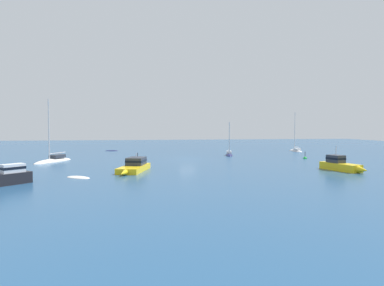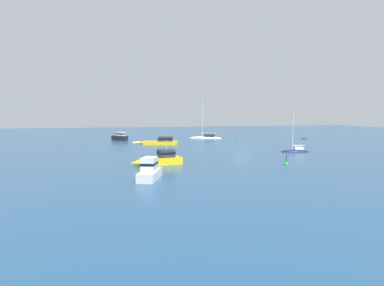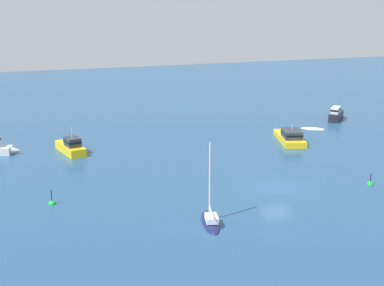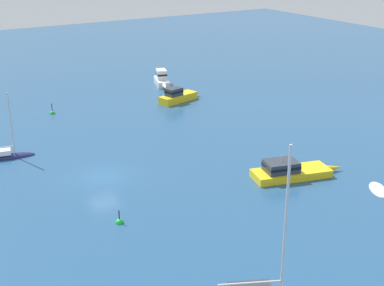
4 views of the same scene
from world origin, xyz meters
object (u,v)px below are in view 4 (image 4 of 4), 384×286
Objects in this scene: launch at (179,96)px; launch_1 at (162,79)px; mooring_buoy at (120,223)px; channel_buoy at (52,113)px; dinghy at (378,190)px; sloop_1 at (9,156)px; motor_cruiser at (289,171)px.

launch_1 is at bearing 62.30° from launch.
channel_buoy is at bearing 171.78° from mooring_buoy.
launch reaches higher than dinghy.
dinghy is at bearing 17.83° from launch_1.
dinghy is at bearing -31.94° from sloop_1.
sloop_1 is 5.01× the size of mooring_buoy.
motor_cruiser is 6.43× the size of mooring_buoy.
dinghy is (30.14, 1.21, -0.68)m from launch.
sloop_1 reaches higher than mooring_buoy.
motor_cruiser is 2.64× the size of dinghy.
sloop_1 is 13.34m from channel_buoy.
dinghy is 2.11× the size of channel_buoy.
channel_buoy reaches higher than mooring_buoy.
motor_cruiser reaches higher than mooring_buoy.
motor_cruiser is at bearing -29.75° from sloop_1.
launch_1 is 1.70× the size of dinghy.
sloop_1 is at bearing 153.46° from motor_cruiser.
launch is (-7.86, 22.47, 0.53)m from sloop_1.
dinghy is (38.06, -0.71, -0.81)m from launch_1.
sloop_1 is 23.81m from launch.
sloop_1 is (-16.67, -19.14, -0.45)m from motor_cruiser.
launch reaches higher than mooring_buoy.
channel_buoy reaches higher than dinghy.
sloop_1 is at bearing -174.79° from launch.
sloop_1 is 1.01× the size of launch.
launch_1 reaches higher than channel_buoy.
motor_cruiser is 25.39m from sloop_1.
launch reaches higher than launch_1.
motor_cruiser is at bearing 9.71° from launch_1.
launch reaches higher than channel_buoy.
sloop_1 reaches higher than motor_cruiser.
motor_cruiser is 32.88m from launch_1.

